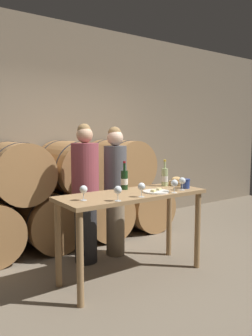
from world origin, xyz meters
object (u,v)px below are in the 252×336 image
Objects in this scene: wine_glass_center at (142,187)px; wine_glass_far_right at (182,181)px; wine_glass_far_left at (83,190)px; blue_crock at (185,183)px; wine_glass_left at (118,190)px; wine_bottle_white at (165,177)px; cheese_plate at (156,191)px; person_right at (115,189)px; wine_glass_right at (174,183)px; person_left at (85,192)px; wine_bottle_red at (124,180)px; bread_basket at (176,182)px; tasting_table at (132,206)px.

wine_glass_center is 0.60m from wine_glass_far_right.
wine_glass_far_left is 1.00× the size of wine_glass_far_right.
wine_glass_left is at bearing -172.25° from blue_crock.
cheese_plate is (-0.34, -0.25, -0.10)m from wine_bottle_white.
wine_glass_far_right is (0.89, 0.07, 0.00)m from wine_glass_left.
wine_glass_right is (0.15, -0.89, 0.17)m from person_right.
wine_glass_right is at bearing -57.51° from person_left.
person_right is at bearing 0.03° from person_left.
wine_glass_center is at bearing -103.26° from wine_bottle_red.
wine_glass_far_left reaches higher than cheese_plate.
blue_crock is 1.25m from wine_glass_far_left.
cheese_plate is 0.83m from wine_glass_far_left.
wine_glass_right is (0.13, -0.14, 0.09)m from cheese_plate.
wine_glass_far_right is (0.75, -0.82, 0.17)m from person_left.
wine_bottle_red is 1.80× the size of bread_basket.
wine_bottle_white reaches higher than tasting_table.
person_right reaches higher than wine_glass_left.
cheese_plate is 0.21m from wine_glass_right.
tasting_table is 0.68m from person_left.
bread_basket is 1.23× the size of wine_glass_right.
wine_bottle_white reaches higher than wine_glass_center.
wine_bottle_white reaches higher than wine_glass_right.
wine_glass_left is 1.00× the size of wine_glass_right.
person_left is 0.42m from person_right.
wine_glass_far_right is at bearing -18.94° from tasting_table.
wine_bottle_red is 2.22× the size of wine_glass_far_left.
person_left is at bearing 132.39° from wine_glass_far_right.
wine_glass_far_right is (0.33, -0.82, 0.17)m from person_right.
person_left is 1.07m from wine_glass_right.
bread_basket is 0.83m from wine_glass_center.
wine_glass_far_right is (0.54, -0.18, 0.24)m from tasting_table.
blue_crock is at bearing -3.14° from wine_glass_far_left.
person_left is 1.08m from bread_basket.
cheese_plate is 1.96× the size of wine_glass_far_left.
tasting_table is 0.62m from wine_glass_far_right.
person_right is at bearing 112.09° from wine_glass_far_right.
wine_glass_far_left is (-1.16, -0.18, -0.01)m from wine_bottle_white.
wine_bottle_red is at bearing -58.08° from person_left.
person_right is 11.33× the size of wine_glass_far_left.
tasting_table is 9.14× the size of bread_basket.
person_left reaches higher than wine_glass_left.
person_right is at bearing 58.25° from wine_glass_left.
cheese_plate is at bearing -157.00° from bread_basket.
wine_glass_center and wine_glass_far_right have the same top height.
wine_bottle_white is 0.43m from cheese_plate.
wine_bottle_white is 0.16m from bread_basket.
bread_basket is 1.23× the size of wine_glass_far_left.
wine_bottle_white is at bearing 84.96° from wine_glass_far_right.
person_left is 1.02× the size of person_right.
wine_bottle_red reaches higher than cheese_plate.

